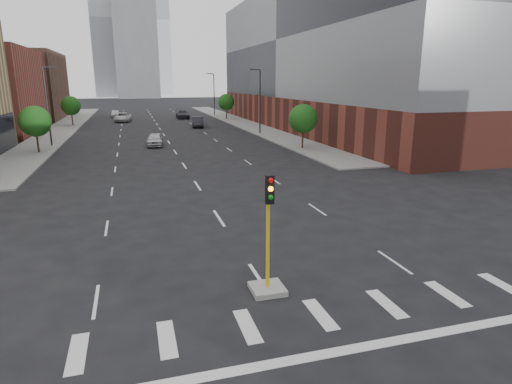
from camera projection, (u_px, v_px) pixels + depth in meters
name	position (u px, v px, depth m)	size (l,w,h in m)	color
sidewalk_left_far	(66.00, 126.00, 72.02)	(5.00, 92.00, 0.15)	gray
sidewalk_right_far	(239.00, 122.00, 80.10)	(5.00, 92.00, 0.15)	gray
building_left_far_b	(6.00, 86.00, 83.76)	(20.00, 24.00, 13.00)	brown
building_right_main	(347.00, 58.00, 68.25)	(24.00, 70.00, 22.00)	brown
tower_left	(116.00, 20.00, 200.78)	(22.00, 22.00, 70.00)	#B2B7BC
tower_right	(150.00, 21.00, 241.55)	(20.00, 20.00, 80.00)	#B2B7BC
tower_mid	(136.00, 47.00, 187.63)	(18.00, 18.00, 44.00)	slate
median_traffic_signal	(268.00, 267.00, 15.40)	(1.20, 1.20, 4.40)	#999993
streetlight_right_a	(259.00, 99.00, 60.77)	(1.60, 0.22, 9.07)	#2D2D30
streetlight_right_b	(214.00, 92.00, 93.30)	(1.60, 0.22, 9.07)	#2D2D30
streetlight_left	(48.00, 103.00, 48.90)	(1.60, 0.22, 9.07)	#2D2D30
tree_left_near	(35.00, 121.00, 44.50)	(3.20, 3.20, 4.85)	#382619
tree_left_far	(71.00, 106.00, 72.38)	(3.20, 3.20, 4.85)	#382619
tree_right_near	(303.00, 119.00, 47.40)	(3.20, 3.20, 4.85)	#382619
tree_right_far	(226.00, 102.00, 84.57)	(3.20, 3.20, 4.85)	#382619
car_near_left	(155.00, 140.00, 50.43)	(1.82, 4.51, 1.54)	#B9BABE
car_mid_right	(198.00, 122.00, 70.98)	(1.80, 5.17, 1.70)	black
car_far_left	(123.00, 117.00, 80.43)	(2.77, 6.02, 1.67)	silver
car_deep_right	(183.00, 114.00, 87.27)	(2.40, 5.90, 1.71)	black
car_distant	(115.00, 114.00, 89.72)	(1.90, 4.71, 1.61)	silver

